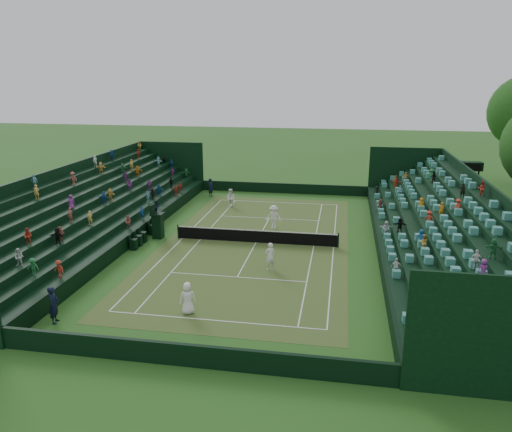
% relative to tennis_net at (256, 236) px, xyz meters
% --- Properties ---
extents(ground, '(160.00, 160.00, 0.00)m').
position_rel_tennis_net_xyz_m(ground, '(0.00, 0.00, -0.53)').
color(ground, '#2D5E1D').
rests_on(ground, ground).
extents(court_surface, '(12.97, 26.77, 0.01)m').
position_rel_tennis_net_xyz_m(court_surface, '(0.00, 0.00, -0.52)').
color(court_surface, '#2C6622').
rests_on(court_surface, ground).
extents(perimeter_wall_north, '(17.17, 0.20, 1.00)m').
position_rel_tennis_net_xyz_m(perimeter_wall_north, '(0.00, 15.88, -0.03)').
color(perimeter_wall_north, black).
rests_on(perimeter_wall_north, ground).
extents(perimeter_wall_south, '(17.17, 0.20, 1.00)m').
position_rel_tennis_net_xyz_m(perimeter_wall_south, '(0.00, -15.88, -0.03)').
color(perimeter_wall_south, black).
rests_on(perimeter_wall_south, ground).
extents(perimeter_wall_east, '(0.20, 31.77, 1.00)m').
position_rel_tennis_net_xyz_m(perimeter_wall_east, '(8.48, 0.00, -0.03)').
color(perimeter_wall_east, black).
rests_on(perimeter_wall_east, ground).
extents(perimeter_wall_west, '(0.20, 31.77, 1.00)m').
position_rel_tennis_net_xyz_m(perimeter_wall_west, '(-8.48, 0.00, -0.03)').
color(perimeter_wall_west, black).
rests_on(perimeter_wall_west, ground).
extents(north_grandstand, '(6.60, 32.00, 4.90)m').
position_rel_tennis_net_xyz_m(north_grandstand, '(12.66, 0.00, 1.02)').
color(north_grandstand, black).
rests_on(north_grandstand, ground).
extents(south_grandstand, '(6.60, 32.00, 4.90)m').
position_rel_tennis_net_xyz_m(south_grandstand, '(-12.66, 0.00, 1.02)').
color(south_grandstand, black).
rests_on(south_grandstand, ground).
extents(tennis_net, '(11.67, 0.10, 1.06)m').
position_rel_tennis_net_xyz_m(tennis_net, '(0.00, 0.00, 0.00)').
color(tennis_net, black).
rests_on(tennis_net, ground).
extents(scoreboard_tower, '(2.00, 1.00, 3.70)m').
position_rel_tennis_net_xyz_m(scoreboard_tower, '(17.75, 16.00, 2.62)').
color(scoreboard_tower, black).
rests_on(scoreboard_tower, ground).
extents(umpire_chair, '(0.89, 0.89, 2.81)m').
position_rel_tennis_net_xyz_m(umpire_chair, '(-7.29, -0.12, 0.67)').
color(umpire_chair, black).
rests_on(umpire_chair, ground).
extents(courtside_chairs, '(0.50, 5.47, 1.08)m').
position_rel_tennis_net_xyz_m(courtside_chairs, '(-8.04, -0.32, -0.12)').
color(courtside_chairs, black).
rests_on(courtside_chairs, ground).
extents(player_near_west, '(0.95, 0.79, 1.67)m').
position_rel_tennis_net_xyz_m(player_near_west, '(-1.46, -11.37, 0.31)').
color(player_near_west, white).
rests_on(player_near_west, ground).
extents(player_near_east, '(0.77, 0.70, 1.76)m').
position_rel_tennis_net_xyz_m(player_near_east, '(1.73, -4.88, 0.35)').
color(player_near_east, white).
rests_on(player_near_east, ground).
extents(player_far_west, '(1.00, 0.89, 1.69)m').
position_rel_tennis_net_xyz_m(player_far_west, '(-3.95, 9.42, 0.32)').
color(player_far_west, white).
rests_on(player_far_west, ground).
extents(player_far_east, '(1.23, 0.73, 1.87)m').
position_rel_tennis_net_xyz_m(player_far_east, '(0.74, 3.69, 0.41)').
color(player_far_east, white).
rests_on(player_far_east, ground).
extents(line_judge_north, '(0.62, 0.76, 1.80)m').
position_rel_tennis_net_xyz_m(line_judge_north, '(-6.83, 13.19, 0.37)').
color(line_judge_north, black).
rests_on(line_judge_north, ground).
extents(line_judge_south, '(0.58, 0.76, 1.86)m').
position_rel_tennis_net_xyz_m(line_judge_south, '(-7.51, -13.38, 0.40)').
color(line_judge_south, black).
rests_on(line_judge_south, ground).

